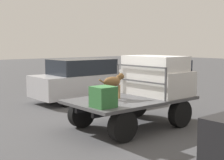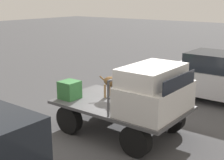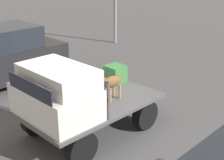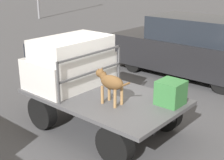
{
  "view_description": "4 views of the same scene",
  "coord_description": "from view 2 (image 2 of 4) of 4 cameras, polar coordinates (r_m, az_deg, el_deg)",
  "views": [
    {
      "loc": [
        -5.77,
        -6.15,
        2.28
      ],
      "look_at": [
        -0.47,
        0.25,
        1.32
      ],
      "focal_mm": 50.0,
      "sensor_mm": 36.0,
      "label": 1
    },
    {
      "loc": [
        4.57,
        -6.31,
        3.5
      ],
      "look_at": [
        -0.47,
        0.25,
        1.32
      ],
      "focal_mm": 50.0,
      "sensor_mm": 36.0,
      "label": 2
    },
    {
      "loc": [
        4.57,
        5.25,
        4.07
      ],
      "look_at": [
        -0.47,
        0.25,
        1.32
      ],
      "focal_mm": 50.0,
      "sensor_mm": 36.0,
      "label": 3
    },
    {
      "loc": [
        -4.23,
        4.63,
        3.35
      ],
      "look_at": [
        -0.47,
        0.25,
        1.32
      ],
      "focal_mm": 50.0,
      "sensor_mm": 36.0,
      "label": 4
    }
  ],
  "objects": [
    {
      "name": "ground_plane",
      "position": [
        8.54,
        1.51,
        -9.45
      ],
      "size": [
        80.0,
        80.0,
        0.0
      ],
      "primitive_type": "plane",
      "color": "#474749"
    },
    {
      "name": "flatbed_truck",
      "position": [
        8.32,
        1.54,
        -5.79
      ],
      "size": [
        3.41,
        2.03,
        0.81
      ],
      "color": "black",
      "rests_on": "ground"
    },
    {
      "name": "truck_cab",
      "position": [
        7.56,
        7.73,
        -1.92
      ],
      "size": [
        1.25,
        1.91,
        1.13
      ],
      "color": "silver",
      "rests_on": "flatbed_truck"
    },
    {
      "name": "truck_headboard",
      "position": [
        7.89,
        3.54,
        -0.77
      ],
      "size": [
        0.04,
        1.91,
        0.88
      ],
      "color": "#4C4C4F",
      "rests_on": "flatbed_truck"
    },
    {
      "name": "dog",
      "position": [
        8.54,
        0.27,
        -0.42
      ],
      "size": [
        0.88,
        0.28,
        0.71
      ],
      "rotation": [
        0.0,
        0.0,
        0.02
      ],
      "color": "#9E7547",
      "rests_on": "flatbed_truck"
    },
    {
      "name": "cargo_crate",
      "position": [
        8.65,
        -7.76,
        -1.79
      ],
      "size": [
        0.49,
        0.49,
        0.49
      ],
      "color": "#337038",
      "rests_on": "flatbed_truck"
    }
  ]
}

